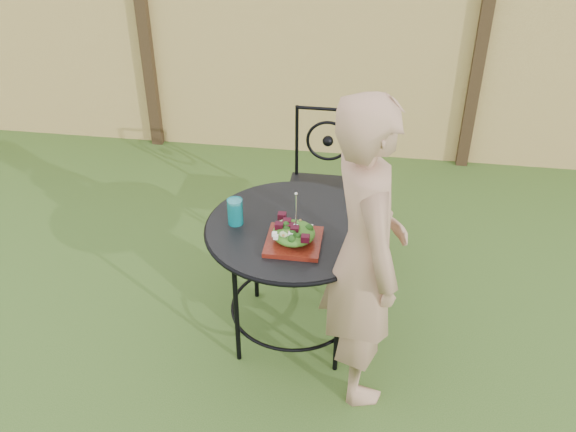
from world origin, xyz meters
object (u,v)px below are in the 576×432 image
Objects in this scene: diner at (365,255)px; salad_plate at (294,242)px; patio_table at (294,248)px; patio_chair at (324,183)px.

diner is 0.39m from salad_plate.
patio_table is 0.52m from diner.
diner is 5.95× the size of salad_plate.
diner is (0.37, -0.29, 0.22)m from patio_table.
salad_plate reaches higher than patio_table.
diner is at bearing -75.53° from patio_chair.
patio_chair is 3.52× the size of salad_plate.
diner is at bearing -22.24° from salad_plate.
diner reaches higher than patio_table.
patio_chair reaches higher than patio_table.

